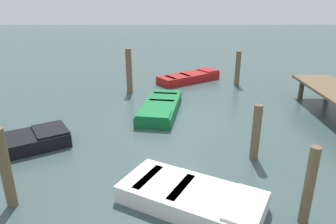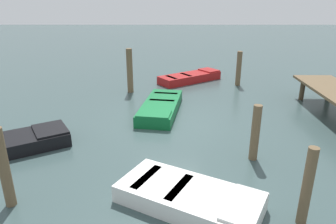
% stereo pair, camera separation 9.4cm
% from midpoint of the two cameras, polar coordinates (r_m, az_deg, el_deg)
% --- Properties ---
extents(ground_plane, '(80.00, 80.00, 0.00)m').
position_cam_midpoint_polar(ground_plane, '(11.16, -0.24, -1.68)').
color(ground_plane, '#384C4C').
extents(rowboat_white, '(2.66, 3.31, 0.46)m').
position_cam_midpoint_polar(rowboat_white, '(6.84, 3.99, -15.34)').
color(rowboat_white, silver).
rests_on(rowboat_white, ground_plane).
extents(rowboat_green, '(3.62, 1.77, 0.46)m').
position_cam_midpoint_polar(rowboat_green, '(11.94, -1.63, 0.93)').
color(rowboat_green, '#0F602D').
rests_on(rowboat_green, ground_plane).
extents(rowboat_red, '(2.86, 3.42, 0.46)m').
position_cam_midpoint_polar(rowboat_red, '(16.44, 3.75, 6.39)').
color(rowboat_red, maroon).
rests_on(rowboat_red, ground_plane).
extents(mooring_piling_far_right, '(0.27, 0.27, 2.02)m').
position_cam_midpoint_polar(mooring_piling_far_right, '(14.42, -7.36, 7.50)').
color(mooring_piling_far_right, brown).
rests_on(mooring_piling_far_right, ground_plane).
extents(mooring_piling_far_left, '(0.23, 0.23, 1.57)m').
position_cam_midpoint_polar(mooring_piling_far_left, '(8.66, 15.55, -3.65)').
color(mooring_piling_far_left, brown).
rests_on(mooring_piling_far_left, ground_plane).
extents(mooring_piling_near_right, '(0.20, 0.20, 1.66)m').
position_cam_midpoint_polar(mooring_piling_near_right, '(6.60, 24.10, -12.34)').
color(mooring_piling_near_right, brown).
rests_on(mooring_piling_near_right, ground_plane).
extents(mooring_piling_near_left, '(0.22, 0.22, 1.80)m').
position_cam_midpoint_polar(mooring_piling_near_left, '(7.29, -28.00, -9.21)').
color(mooring_piling_near_left, brown).
rests_on(mooring_piling_near_left, ground_plane).
extents(mooring_piling_center, '(0.25, 0.25, 1.70)m').
position_cam_midpoint_polar(mooring_piling_center, '(15.90, 12.51, 7.82)').
color(mooring_piling_center, brown).
rests_on(mooring_piling_center, ground_plane).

